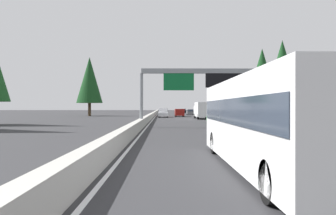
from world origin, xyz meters
TOP-DOWN VIEW (x-y plane):
  - ground_plane at (60.00, 0.00)m, footprint 320.00×320.00m
  - median_barrier at (80.00, 0.30)m, footprint 180.00×0.56m
  - shoulder_stripe_right at (70.00, -11.52)m, footprint 160.00×0.16m
  - shoulder_stripe_median at (70.00, -0.25)m, footprint 160.00×0.16m
  - sign_gantry_overhead at (33.91, -6.04)m, footprint 0.50×12.68m
  - bus_far_right at (10.01, -5.50)m, footprint 11.50×2.55m
  - sedan_mid_left at (44.04, -9.05)m, footprint 4.40×1.80m
  - pickup_near_center at (67.86, -1.98)m, footprint 5.60×2.00m
  - sedan_far_left at (116.01, -9.05)m, footprint 4.40×1.80m
  - sedan_far_center at (88.08, -9.22)m, footprint 4.40×1.80m
  - box_truck_near_right at (58.21, -9.01)m, footprint 8.50×2.40m
  - minivan_distant_b at (72.55, -5.59)m, footprint 5.00×1.95m
  - conifer_right_near at (49.51, -20.24)m, footprint 5.45×5.45m
  - conifer_right_mid at (67.23, -22.40)m, footprint 6.25×6.25m
  - conifer_right_far at (79.35, -16.68)m, footprint 5.00×5.00m
  - conifer_left_mid at (78.36, 15.54)m, footprint 6.17×6.17m

SIDE VIEW (x-z plane):
  - ground_plane at x=60.00m, z-range 0.00..0.00m
  - shoulder_stripe_right at x=70.00m, z-range 0.00..0.01m
  - shoulder_stripe_median at x=70.00m, z-range 0.00..0.01m
  - median_barrier at x=80.00m, z-range 0.00..0.90m
  - sedan_mid_left at x=44.04m, z-range -0.05..1.42m
  - sedan_far_left at x=116.01m, z-range -0.05..1.42m
  - sedan_far_center at x=88.08m, z-range -0.05..1.42m
  - pickup_near_center at x=67.86m, z-range -0.02..1.84m
  - minivan_distant_b at x=72.55m, z-range 0.11..1.80m
  - box_truck_near_right at x=58.21m, z-range 0.14..3.09m
  - bus_far_right at x=10.01m, z-range 0.17..3.27m
  - sign_gantry_overhead at x=33.91m, z-range 1.83..8.03m
  - conifer_right_far at x=79.35m, z-range 1.22..12.58m
  - conifer_right_near at x=49.51m, z-range 1.34..13.73m
  - conifer_left_mid at x=78.36m, z-range 1.52..15.53m
  - conifer_right_mid at x=67.23m, z-range 1.54..15.75m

